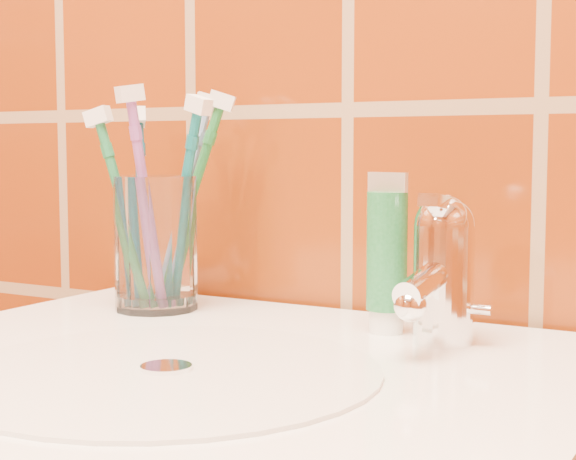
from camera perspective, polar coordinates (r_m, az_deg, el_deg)
The scene contains 9 objects.
glass_tumbler at distance 0.85m, azimuth -8.57°, elevation -0.85°, with size 0.08×0.08×0.13m, color white.
toothpaste_tube at distance 0.74m, azimuth 6.41°, elevation -1.83°, with size 0.04×0.03×0.14m.
faucet at distance 0.71m, azimuth 9.93°, elevation -2.23°, with size 0.05×0.11×0.12m.
toothbrush_0 at distance 0.83m, azimuth -9.17°, elevation 1.83°, with size 0.04×0.05×0.22m, color #844697, non-canonical shape.
toothbrush_1 at distance 0.88m, azimuth -9.44°, elevation 1.40°, with size 0.06×0.07×0.20m, color navy, non-canonical shape.
toothbrush_2 at distance 0.86m, azimuth -6.38°, elevation 1.79°, with size 0.08×0.05×0.21m, color #1D6F33, non-canonical shape.
toothbrush_3 at distance 0.86m, azimuth -6.88°, elevation 1.79°, with size 0.06×0.06×0.21m, color #7595D0, non-canonical shape.
toothbrush_4 at distance 0.84m, azimuth -6.92°, elevation 1.53°, with size 0.07×0.03×0.21m, color #0C5F68, non-canonical shape.
toothbrush_5 at distance 0.85m, azimuth -10.52°, elevation 1.22°, with size 0.08×0.03×0.20m, color #1D6D40, non-canonical shape.
Camera 1 is at (0.36, 0.43, 1.01)m, focal length 55.00 mm.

